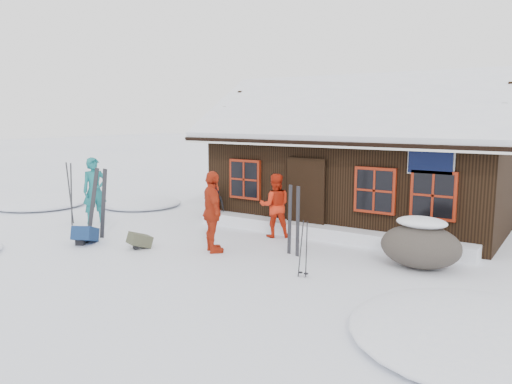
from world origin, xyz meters
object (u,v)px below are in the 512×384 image
(ski_poles, at_px, (304,250))
(backpack_blue, at_px, (85,237))
(skier_crouched, at_px, (215,204))
(skier_orange_left, at_px, (275,205))
(skier_orange_right, at_px, (213,212))
(boulder, at_px, (421,245))
(skier_teal, at_px, (95,191))
(backpack_olive, at_px, (140,243))
(ski_pair_left, at_px, (98,204))

(ski_poles, height_order, backpack_blue, ski_poles)
(ski_poles, bearing_deg, skier_crouched, 146.75)
(skier_orange_left, distance_m, skier_orange_right, 2.13)
(boulder, distance_m, ski_poles, 2.59)
(skier_teal, xyz_separation_m, boulder, (9.24, 0.92, -0.49))
(skier_teal, height_order, skier_orange_right, skier_teal)
(boulder, distance_m, backpack_olive, 6.45)
(ski_pair_left, bearing_deg, backpack_olive, -23.46)
(ski_pair_left, height_order, ski_poles, ski_pair_left)
(skier_orange_left, xyz_separation_m, boulder, (3.96, -0.63, -0.34))
(skier_orange_right, xyz_separation_m, skier_crouched, (-1.97, 2.57, -0.39))
(boulder, bearing_deg, backpack_olive, -160.21)
(ski_pair_left, bearing_deg, skier_orange_left, 16.71)
(skier_orange_right, xyz_separation_m, ski_pair_left, (-3.30, -0.60, -0.05))
(ski_poles, bearing_deg, backpack_blue, -172.76)
(skier_crouched, xyz_separation_m, backpack_olive, (0.30, -3.30, -0.43))
(boulder, height_order, ski_poles, ski_poles)
(skier_teal, height_order, backpack_olive, skier_teal)
(skier_teal, relative_size, ski_pair_left, 1.04)
(skier_teal, height_order, backpack_blue, skier_teal)
(ski_pair_left, xyz_separation_m, backpack_blue, (0.19, -0.58, -0.73))
(skier_crouched, bearing_deg, ski_poles, -68.54)
(backpack_blue, bearing_deg, skier_orange_left, 14.13)
(ski_pair_left, relative_size, backpack_olive, 3.72)
(skier_teal, xyz_separation_m, skier_orange_right, (4.85, -0.53, -0.03))
(skier_teal, bearing_deg, skier_crouched, -33.92)
(skier_crouched, xyz_separation_m, ski_poles, (4.61, -3.03, -0.01))
(boulder, xyz_separation_m, backpack_olive, (-6.06, -2.18, -0.36))
(boulder, xyz_separation_m, ski_pair_left, (-7.69, -2.05, 0.41))
(skier_orange_right, relative_size, ski_poles, 1.62)
(skier_orange_left, xyz_separation_m, backpack_blue, (-3.53, -3.27, -0.67))
(skier_crouched, xyz_separation_m, boulder, (6.36, -1.12, -0.07))
(skier_orange_right, xyz_separation_m, boulder, (4.38, 1.45, -0.46))
(skier_orange_left, distance_m, ski_poles, 3.38)
(skier_teal, distance_m, ski_pair_left, 1.92)
(skier_teal, distance_m, skier_orange_right, 4.88)
(ski_poles, bearing_deg, skier_orange_right, 170.27)
(boulder, xyz_separation_m, backpack_blue, (-7.50, -2.64, -0.32))
(skier_orange_right, distance_m, skier_crouched, 3.27)
(skier_orange_left, distance_m, skier_crouched, 2.46)
(skier_crouched, xyz_separation_m, ski_pair_left, (-1.33, -3.17, 0.34))
(skier_orange_right, bearing_deg, ski_pair_left, 48.43)
(skier_orange_right, bearing_deg, skier_crouched, -14.35)
(skier_teal, bearing_deg, boulder, -63.56)
(skier_crouched, distance_m, ski_pair_left, 3.46)
(skier_crouched, relative_size, ski_pair_left, 0.60)
(backpack_olive, bearing_deg, ski_poles, 24.55)
(skier_orange_right, xyz_separation_m, backpack_blue, (-3.11, -1.18, -0.79))
(skier_orange_left, relative_size, ski_pair_left, 0.88)
(backpack_blue, bearing_deg, boulder, -9.24)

